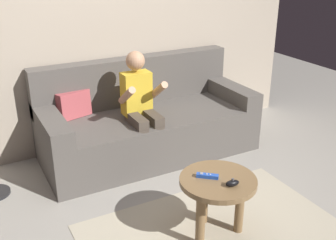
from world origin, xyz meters
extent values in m
plane|color=#9E998E|center=(0.00, 0.00, 0.00)|extent=(8.02, 8.02, 0.00)
cube|color=#B2A38E|center=(0.00, 1.44, 1.25)|extent=(4.01, 0.05, 2.50)
cube|color=#56514C|center=(0.21, 1.00, 0.20)|extent=(1.92, 0.80, 0.41)
cube|color=#56514C|center=(0.21, 1.32, 0.63)|extent=(1.92, 0.16, 0.44)
cube|color=#56514C|center=(-0.65, 1.00, 0.48)|extent=(0.18, 0.80, 0.14)
cube|color=#56514C|center=(1.08, 1.00, 0.48)|extent=(0.18, 0.80, 0.14)
cube|color=#B24C51|center=(-0.40, 1.24, 0.52)|extent=(0.31, 0.20, 0.24)
cylinder|color=#4C4238|center=(0.01, 0.66, 0.20)|extent=(0.08, 0.08, 0.41)
cylinder|color=#4C4238|center=(0.15, 0.66, 0.20)|extent=(0.08, 0.08, 0.41)
cube|color=#4C4238|center=(0.01, 0.81, 0.45)|extent=(0.09, 0.30, 0.09)
cube|color=#4C4238|center=(0.15, 0.81, 0.45)|extent=(0.09, 0.30, 0.09)
cube|color=gold|center=(0.08, 0.96, 0.63)|extent=(0.24, 0.14, 0.37)
cylinder|color=tan|center=(-0.06, 0.82, 0.67)|extent=(0.06, 0.27, 0.21)
cylinder|color=tan|center=(0.22, 0.82, 0.67)|extent=(0.06, 0.27, 0.21)
sphere|color=tan|center=(0.08, 0.96, 0.91)|extent=(0.16, 0.16, 0.16)
cylinder|color=brown|center=(0.10, -0.26, 0.41)|extent=(0.49, 0.49, 0.04)
cylinder|color=brown|center=(-0.06, -0.30, 0.20)|extent=(0.06, 0.06, 0.39)
cylinder|color=brown|center=(0.25, -0.30, 0.20)|extent=(0.06, 0.06, 0.39)
cylinder|color=brown|center=(0.10, -0.11, 0.20)|extent=(0.06, 0.06, 0.39)
cube|color=#BCB299|center=(0.10, -0.26, 0.00)|extent=(1.70, 1.09, 0.01)
cube|color=blue|center=(0.04, -0.22, 0.44)|extent=(0.13, 0.12, 0.02)
cylinder|color=#99999E|center=(0.01, -0.19, 0.45)|extent=(0.02, 0.02, 0.00)
cylinder|color=silver|center=(0.04, -0.21, 0.45)|extent=(0.01, 0.01, 0.00)
cylinder|color=silver|center=(0.05, -0.23, 0.45)|extent=(0.01, 0.01, 0.00)
ellipsoid|color=black|center=(0.12, -0.37, 0.45)|extent=(0.09, 0.05, 0.04)
cylinder|color=#4C4C51|center=(0.12, -0.37, 0.47)|extent=(0.02, 0.02, 0.01)
camera|label=1|loc=(-1.23, -2.08, 1.77)|focal=43.66mm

